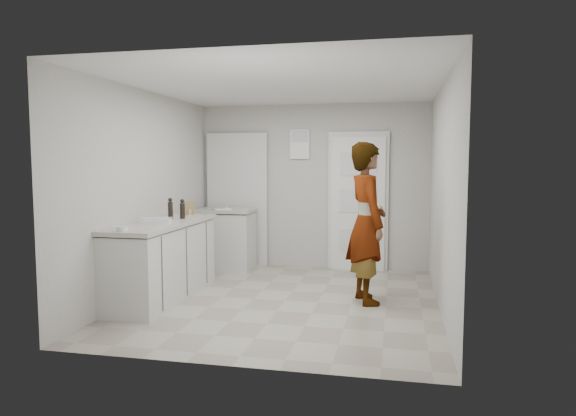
% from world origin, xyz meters
% --- Properties ---
extents(ground, '(4.00, 4.00, 0.00)m').
position_xyz_m(ground, '(0.00, 0.00, 0.00)').
color(ground, gray).
rests_on(ground, ground).
extents(room_shell, '(4.00, 4.00, 4.00)m').
position_xyz_m(room_shell, '(-0.17, 1.95, 1.02)').
color(room_shell, '#A29F99').
rests_on(room_shell, ground).
extents(main_counter, '(0.64, 1.96, 0.93)m').
position_xyz_m(main_counter, '(-1.45, -0.20, 0.43)').
color(main_counter, silver).
rests_on(main_counter, ground).
extents(side_counter, '(0.84, 0.61, 0.93)m').
position_xyz_m(side_counter, '(-1.25, 1.55, 0.43)').
color(side_counter, silver).
rests_on(side_counter, ground).
extents(person, '(0.66, 0.79, 1.86)m').
position_xyz_m(person, '(0.93, 0.15, 0.93)').
color(person, silver).
rests_on(person, ground).
extents(cake_mix_box, '(0.12, 0.07, 0.19)m').
position_xyz_m(cake_mix_box, '(-1.45, 0.63, 1.02)').
color(cake_mix_box, '#96784B').
rests_on(cake_mix_box, main_counter).
extents(spice_jar, '(0.05, 0.05, 0.08)m').
position_xyz_m(spice_jar, '(-1.43, 0.57, 0.96)').
color(spice_jar, tan).
rests_on(spice_jar, main_counter).
extents(oil_cruet_a, '(0.06, 0.06, 0.25)m').
position_xyz_m(oil_cruet_a, '(-1.34, 0.16, 1.04)').
color(oil_cruet_a, black).
rests_on(oil_cruet_a, main_counter).
extents(oil_cruet_b, '(0.06, 0.06, 0.27)m').
position_xyz_m(oil_cruet_b, '(-1.44, 0.01, 1.05)').
color(oil_cruet_b, black).
rests_on(oil_cruet_b, main_counter).
extents(baking_dish, '(0.37, 0.30, 0.06)m').
position_xyz_m(baking_dish, '(-1.46, -0.33, 0.95)').
color(baking_dish, silver).
rests_on(baking_dish, main_counter).
extents(egg_bowl, '(0.12, 0.12, 0.05)m').
position_xyz_m(egg_bowl, '(-1.48, -1.05, 0.95)').
color(egg_bowl, silver).
rests_on(egg_bowl, main_counter).
extents(papers, '(0.38, 0.40, 0.01)m').
position_xyz_m(papers, '(-1.31, 1.50, 0.93)').
color(papers, white).
rests_on(papers, side_counter).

